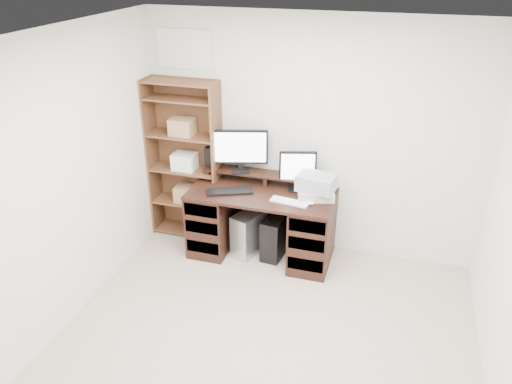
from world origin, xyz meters
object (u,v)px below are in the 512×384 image
at_px(desk, 262,222).
at_px(monitor_small, 298,169).
at_px(monitor_wide, 240,148).
at_px(printer, 316,194).
at_px(bookshelf, 185,159).
at_px(tower_silver, 252,231).
at_px(tower_black, 276,235).

xyz_separation_m(desk, monitor_small, (0.33, 0.17, 0.59)).
xyz_separation_m(monitor_wide, printer, (0.85, -0.15, -0.33)).
bearing_deg(bookshelf, tower_silver, -13.28).
distance_m(monitor_wide, monitor_small, 0.64).
bearing_deg(bookshelf, desk, -12.70).
relative_size(tower_silver, bookshelf, 0.27).
bearing_deg(bookshelf, monitor_small, -1.76).
bearing_deg(monitor_wide, printer, -26.04).
bearing_deg(tower_black, bookshelf, 176.96).
bearing_deg(tower_black, monitor_wide, 167.73).
distance_m(desk, bookshelf, 1.10).
bearing_deg(monitor_small, bookshelf, 162.43).
relative_size(monitor_wide, monitor_small, 1.36).
relative_size(tower_black, bookshelf, 0.27).
distance_m(desk, monitor_wide, 0.81).
distance_m(monitor_small, tower_silver, 0.87).
height_order(desk, monitor_wide, monitor_wide).
xyz_separation_m(monitor_wide, tower_silver, (0.17, -0.17, -0.88)).
xyz_separation_m(monitor_wide, tower_black, (0.44, -0.14, -0.89)).
bearing_deg(tower_silver, monitor_small, 38.76).
xyz_separation_m(monitor_small, tower_black, (-0.18, -0.13, -0.74)).
height_order(desk, monitor_small, monitor_small).
relative_size(monitor_small, tower_silver, 0.86).
xyz_separation_m(monitor_wide, bookshelf, (-0.65, 0.02, -0.21)).
xyz_separation_m(monitor_small, printer, (0.22, -0.14, -0.18)).
bearing_deg(tower_silver, bookshelf, -173.58).
bearing_deg(desk, tower_black, 17.56).
bearing_deg(tower_silver, tower_black, 25.66).
height_order(printer, tower_silver, printer).
height_order(desk, bookshelf, bookshelf).
height_order(printer, tower_black, printer).
bearing_deg(monitor_wide, tower_silver, -60.50).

